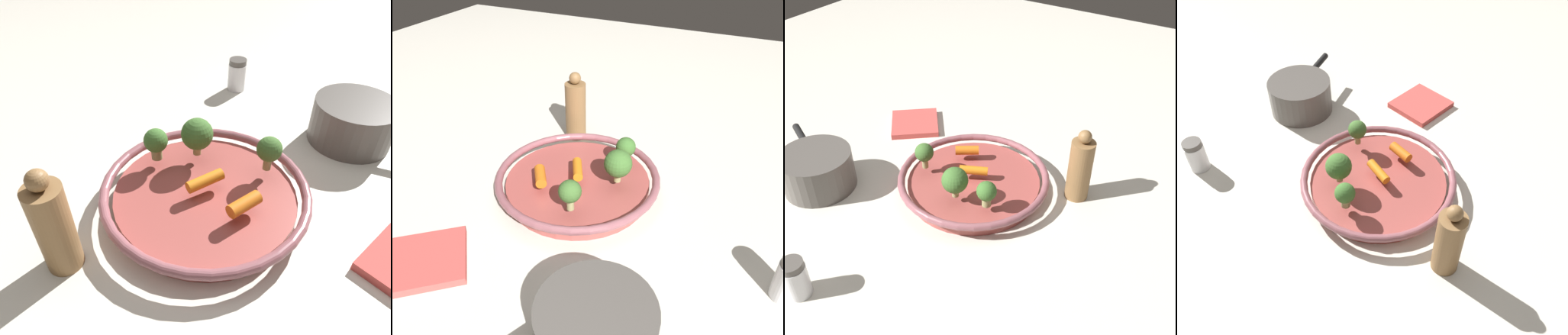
% 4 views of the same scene
% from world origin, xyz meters
% --- Properties ---
extents(ground_plane, '(2.49, 2.49, 0.00)m').
position_xyz_m(ground_plane, '(0.00, 0.00, 0.00)').
color(ground_plane, silver).
extents(serving_bowl, '(0.33, 0.33, 0.04)m').
position_xyz_m(serving_bowl, '(0.00, 0.00, 0.02)').
color(serving_bowl, '#A84C47').
rests_on(serving_bowl, ground_plane).
extents(baby_carrot_left, '(0.05, 0.06, 0.02)m').
position_xyz_m(baby_carrot_left, '(-0.00, 0.00, 0.05)').
color(baby_carrot_left, orange).
rests_on(baby_carrot_left, serving_bowl).
extents(baby_carrot_near_rim, '(0.05, 0.06, 0.02)m').
position_xyz_m(baby_carrot_near_rim, '(0.05, 0.05, 0.05)').
color(baby_carrot_near_rim, orange).
rests_on(baby_carrot_near_rim, serving_bowl).
extents(broccoli_floret_large, '(0.05, 0.05, 0.07)m').
position_xyz_m(broccoli_floret_large, '(-0.08, -0.01, 0.08)').
color(broccoli_floret_large, tan).
rests_on(broccoli_floret_large, serving_bowl).
extents(broccoli_floret_mid, '(0.04, 0.04, 0.06)m').
position_xyz_m(broccoli_floret_mid, '(-0.04, 0.10, 0.08)').
color(broccoli_floret_mid, tan).
rests_on(broccoli_floret_mid, serving_bowl).
extents(broccoli_floret_edge, '(0.04, 0.04, 0.06)m').
position_xyz_m(broccoli_floret_edge, '(-0.07, -0.08, 0.08)').
color(broccoli_floret_edge, tan).
rests_on(broccoli_floret_edge, serving_bowl).
extents(salt_shaker, '(0.04, 0.04, 0.08)m').
position_xyz_m(salt_shaker, '(-0.39, 0.10, 0.04)').
color(salt_shaker, white).
rests_on(salt_shaker, ground_plane).
extents(pepper_mill, '(0.05, 0.05, 0.17)m').
position_xyz_m(pepper_mill, '(0.10, -0.20, 0.07)').
color(pepper_mill, olive).
rests_on(pepper_mill, ground_plane).
extents(saucepan, '(0.16, 0.22, 0.08)m').
position_xyz_m(saucepan, '(-0.17, 0.29, 0.04)').
color(saucepan, '#56514C').
rests_on(saucepan, ground_plane).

